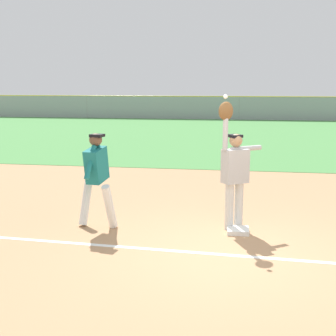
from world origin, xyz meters
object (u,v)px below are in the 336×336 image
object	(u,v)px
first_base	(238,231)
parked_car_blue	(246,107)
parked_car_black	(306,108)
parked_car_green	(135,106)
runner	(97,173)
baseball	(226,97)
fielder	(234,168)
parked_car_tan	(189,107)

from	to	relation	value
first_base	parked_car_blue	bearing A→B (deg)	89.26
parked_car_black	parked_car_blue	bearing A→B (deg)	170.25
first_base	parked_car_blue	world-z (taller)	parked_car_blue
parked_car_green	first_base	bearing A→B (deg)	-70.98
runner	baseball	bearing A→B (deg)	12.05
parked_car_green	parked_car_black	bearing A→B (deg)	2.50
fielder	parked_car_black	world-z (taller)	fielder
fielder	runner	bearing A→B (deg)	61.45
parked_car_green	parked_car_blue	distance (m)	9.25
first_base	parked_car_green	size ratio (longest dim) A/B	0.08
fielder	parked_car_green	world-z (taller)	fielder
first_base	baseball	distance (m)	2.34
fielder	parked_car_blue	bearing A→B (deg)	-35.84
first_base	parked_car_black	xyz separation A→B (m)	(5.04, 29.86, 0.63)
parked_car_green	parked_car_blue	xyz separation A→B (m)	(9.23, 0.64, 0.00)
parked_car_blue	parked_car_green	bearing A→B (deg)	177.48
first_base	parked_car_blue	distance (m)	30.52
fielder	parked_car_green	size ratio (longest dim) A/B	0.51
baseball	parked_car_tan	distance (m)	30.64
parked_car_black	baseball	bearing A→B (deg)	-101.88
parked_car_green	parked_car_black	distance (m)	13.88
first_base	baseball	world-z (taller)	baseball
parked_car_green	parked_car_tan	xyz separation A→B (m)	(4.53, 0.49, 0.00)
parked_car_tan	parked_car_blue	xyz separation A→B (m)	(4.70, 0.15, 0.00)
fielder	runner	size ratio (longest dim) A/B	1.33
fielder	parked_car_tan	bearing A→B (deg)	-26.97
fielder	first_base	bearing A→B (deg)	169.38
first_base	fielder	bearing A→B (deg)	114.30
first_base	parked_car_green	xyz separation A→B (m)	(-8.84, 29.87, 0.63)
baseball	first_base	bearing A→B (deg)	-7.54
runner	parked_car_black	size ratio (longest dim) A/B	0.39
parked_car_green	parked_car_blue	world-z (taller)	same
first_base	fielder	world-z (taller)	fielder
parked_car_green	parked_car_blue	bearing A→B (deg)	6.52
fielder	parked_car_black	xyz separation A→B (m)	(5.14, 29.65, -0.45)
parked_car_blue	parked_car_tan	bearing A→B (deg)	175.34
runner	parked_car_green	size ratio (longest dim) A/B	0.38
first_base	fielder	xyz separation A→B (m)	(-0.10, 0.21, 1.08)
fielder	parked_car_black	size ratio (longest dim) A/B	0.51
parked_car_green	parked_car_blue	size ratio (longest dim) A/B	0.98
parked_car_blue	parked_car_black	size ratio (longest dim) A/B	1.03
runner	baseball	size ratio (longest dim) A/B	23.24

